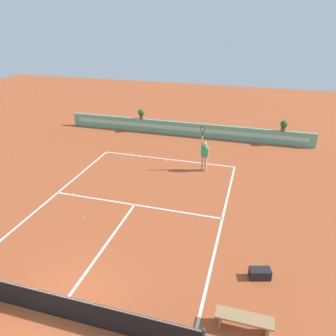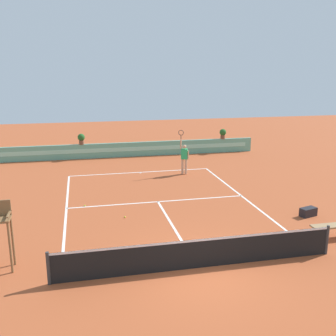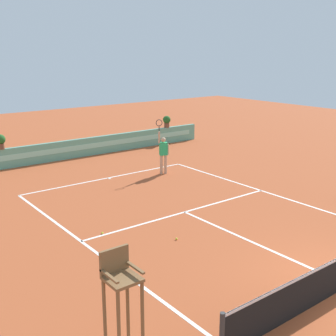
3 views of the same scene
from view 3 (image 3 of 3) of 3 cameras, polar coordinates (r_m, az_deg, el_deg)
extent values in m
plane|color=#A84C28|center=(15.55, 3.15, -6.18)|extent=(60.00, 60.00, 0.00)
cube|color=white|center=(20.14, -7.81, -1.28)|extent=(8.22, 0.10, 0.01)
cube|color=white|center=(15.83, 2.20, -5.76)|extent=(8.22, 0.10, 0.01)
cube|color=white|center=(13.72, 10.87, -9.44)|extent=(0.10, 6.40, 0.01)
cube|color=white|center=(13.40, -10.39, -10.04)|extent=(0.10, 11.89, 0.01)
cube|color=white|center=(18.31, 13.10, -3.22)|extent=(0.10, 11.89, 0.01)
cube|color=white|center=(20.05, -7.67, -1.35)|extent=(0.10, 0.20, 0.01)
cylinder|color=#333333|center=(8.76, 7.03, -20.98)|extent=(0.10, 0.10, 1.00)
cube|color=#60A88E|center=(23.92, -13.25, 2.30)|extent=(18.00, 0.20, 1.00)
cube|color=#8ED6BC|center=(23.81, -13.15, 2.38)|extent=(17.10, 0.01, 0.28)
cylinder|color=brown|center=(8.37, -6.42, -20.36)|extent=(0.07, 0.07, 1.60)
cylinder|color=brown|center=(8.59, -3.34, -19.24)|extent=(0.07, 0.07, 1.60)
cylinder|color=brown|center=(8.74, -8.25, -18.73)|extent=(0.07, 0.07, 1.60)
cylinder|color=brown|center=(8.95, -5.27, -17.73)|extent=(0.07, 0.07, 1.60)
cube|color=brown|center=(8.22, -5.98, -14.20)|extent=(0.60, 0.60, 0.06)
cube|color=brown|center=(8.30, -7.03, -11.82)|extent=(0.60, 0.06, 0.48)
cube|color=brown|center=(8.03, -7.70, -13.80)|extent=(0.06, 0.60, 0.04)
cube|color=brown|center=(8.27, -4.38, -12.77)|extent=(0.06, 0.60, 0.04)
cylinder|color=tan|center=(20.57, -0.33, 0.50)|extent=(0.14, 0.14, 0.90)
cylinder|color=tan|center=(20.52, -0.87, 0.47)|extent=(0.14, 0.14, 0.90)
cube|color=#28B266|center=(20.37, -0.61, 2.53)|extent=(0.42, 0.34, 0.60)
sphere|color=tan|center=(20.28, -0.61, 3.71)|extent=(0.22, 0.22, 0.22)
cylinder|color=tan|center=(20.21, -1.16, 4.01)|extent=(0.09, 0.09, 0.55)
cylinder|color=black|center=(20.13, -1.17, 5.19)|extent=(0.04, 0.04, 0.24)
torus|color=#262626|center=(20.09, -1.17, 5.92)|extent=(0.30, 0.15, 0.31)
cylinder|color=tan|center=(20.43, -0.01, 2.42)|extent=(0.09, 0.09, 0.50)
sphere|color=#CCE033|center=(13.61, 1.12, -9.23)|extent=(0.07, 0.07, 0.07)
sphere|color=#CCE033|center=(14.17, -8.57, -8.38)|extent=(0.07, 0.07, 0.07)
cylinder|color=brown|center=(22.67, -20.96, 2.66)|extent=(0.32, 0.32, 0.28)
sphere|color=#235B23|center=(22.61, -21.04, 3.51)|extent=(0.48, 0.48, 0.48)
cylinder|color=brown|center=(27.22, -0.17, 5.61)|extent=(0.32, 0.32, 0.28)
sphere|color=#235B23|center=(27.16, -0.17, 6.32)|extent=(0.48, 0.48, 0.48)
camera|label=1|loc=(14.74, 57.66, 17.78)|focal=34.36mm
camera|label=2|loc=(8.35, 95.24, 0.78)|focal=42.19mm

